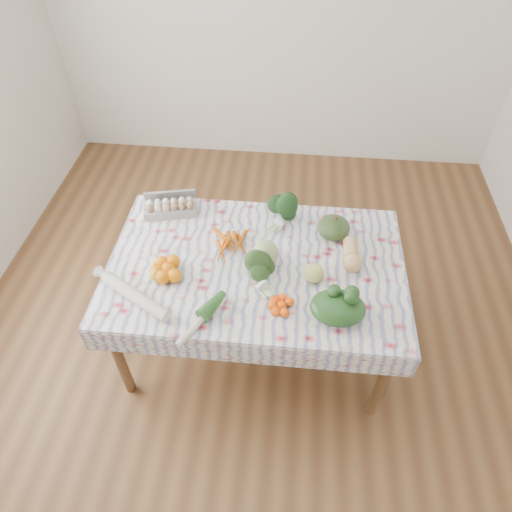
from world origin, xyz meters
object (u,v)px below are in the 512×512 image
butternut_squash (352,254)px  kabocha_squash (334,227)px  cabbage (265,253)px  egg_carton (171,209)px  dining_table (256,273)px  grapefruit (314,273)px

butternut_squash → kabocha_squash: bearing=114.5°
cabbage → egg_carton: bearing=150.1°
cabbage → butternut_squash: 0.48m
dining_table → kabocha_squash: (0.43, 0.27, 0.15)m
kabocha_squash → cabbage: bearing=-145.6°
egg_carton → dining_table: bearing=-45.3°
cabbage → kabocha_squash: bearing=34.4°
kabocha_squash → grapefruit: 0.38m
butternut_squash → cabbage: bearing=-174.4°
egg_carton → cabbage: (0.62, -0.35, 0.03)m
egg_carton → butternut_squash: butternut_squash is taller
kabocha_squash → grapefruit: bearing=-107.1°
dining_table → grapefruit: grapefruit is taller
kabocha_squash → butternut_squash: (0.10, -0.20, -0.01)m
dining_table → cabbage: 0.17m
egg_carton → cabbage: bearing=-42.4°
cabbage → butternut_squash: size_ratio=0.65×
dining_table → egg_carton: (-0.57, 0.37, 0.13)m
kabocha_squash → butternut_squash: size_ratio=0.83×
butternut_squash → dining_table: bearing=-174.0°
cabbage → grapefruit: size_ratio=1.36×
kabocha_squash → cabbage: size_ratio=1.29×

